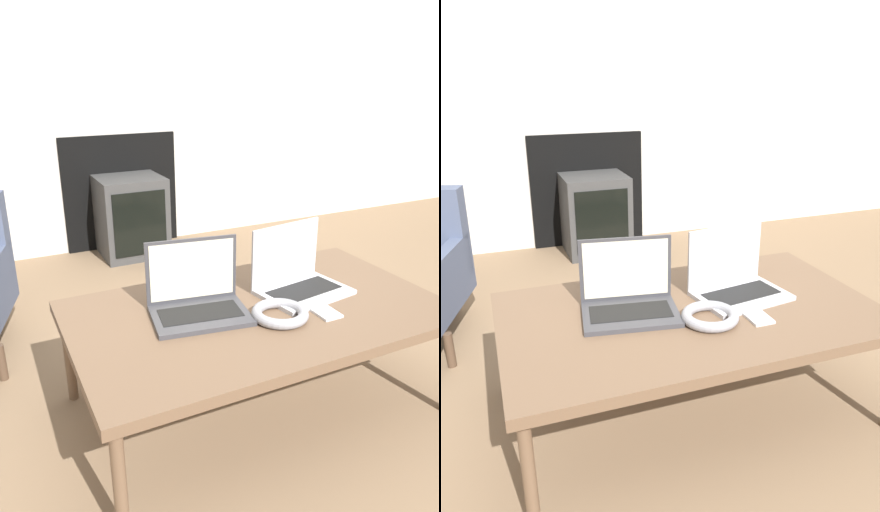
# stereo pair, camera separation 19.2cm
# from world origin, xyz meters

# --- Properties ---
(ground_plane) EXTENTS (14.00, 14.00, 0.00)m
(ground_plane) POSITION_xyz_m (0.00, 0.00, 0.00)
(ground_plane) COLOR #7A6047
(wall_back) EXTENTS (7.00, 0.08, 2.60)m
(wall_back) POSITION_xyz_m (0.00, 2.08, 1.29)
(wall_back) COLOR beige
(wall_back) RESTS_ON ground_plane
(table) EXTENTS (1.27, 0.75, 0.39)m
(table) POSITION_xyz_m (0.00, 0.10, 0.36)
(table) COLOR brown
(table) RESTS_ON ground_plane
(laptop_left) EXTENTS (0.35, 0.27, 0.24)m
(laptop_left) POSITION_xyz_m (-0.20, 0.17, 0.45)
(laptop_left) COLOR #38383D
(laptop_left) RESTS_ON table
(laptop_right) EXTENTS (0.34, 0.27, 0.24)m
(laptop_right) POSITION_xyz_m (0.20, 0.17, 0.45)
(laptop_right) COLOR #B2B2B7
(laptop_right) RESTS_ON table
(headphones) EXTENTS (0.19, 0.19, 0.03)m
(headphones) POSITION_xyz_m (0.03, 0.01, 0.41)
(headphones) COLOR gray
(headphones) RESTS_ON table
(phone) EXTENTS (0.07, 0.13, 0.01)m
(phone) POSITION_xyz_m (0.18, -0.02, 0.40)
(phone) COLOR silver
(phone) RESTS_ON table
(tv) EXTENTS (0.41, 0.38, 0.52)m
(tv) POSITION_xyz_m (0.07, 1.84, 0.26)
(tv) COLOR #383838
(tv) RESTS_ON ground_plane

